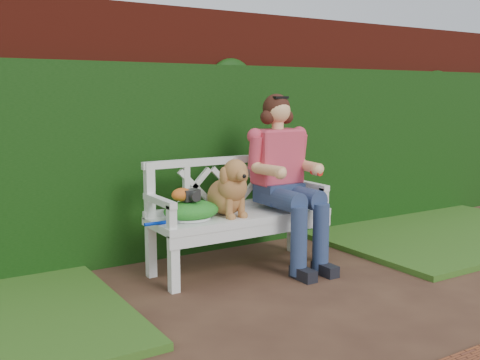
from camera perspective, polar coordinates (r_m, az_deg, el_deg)
ground at (r=3.96m, az=7.52°, el=-12.66°), size 60.00×60.00×0.00m
brick_wall at (r=5.30m, az=-5.40°, el=5.01°), size 10.00×0.30×2.20m
ivy_hedge at (r=5.13m, az=-4.26°, el=2.10°), size 10.00×0.18×1.70m
grass_right at (r=6.21m, az=19.53°, el=-4.95°), size 2.60×2.00×0.05m
garden_bench at (r=4.65m, az=0.00°, el=-6.22°), size 1.60×0.67×0.48m
seated_woman at (r=4.75m, az=4.14°, el=-0.02°), size 0.82×0.95×1.44m
dog at (r=4.46m, az=-1.23°, el=-0.64°), size 0.35×0.45×0.47m
tennis_racket at (r=4.31m, az=-5.19°, el=-3.97°), size 0.61×0.45×0.03m
green_bag at (r=4.35m, az=-4.97°, el=-3.05°), size 0.45×0.36×0.15m
camera_item at (r=4.31m, az=-5.07°, el=-1.53°), size 0.14×0.11×0.09m
baseball_glove at (r=4.29m, az=-5.94°, el=-1.49°), size 0.19×0.17×0.10m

